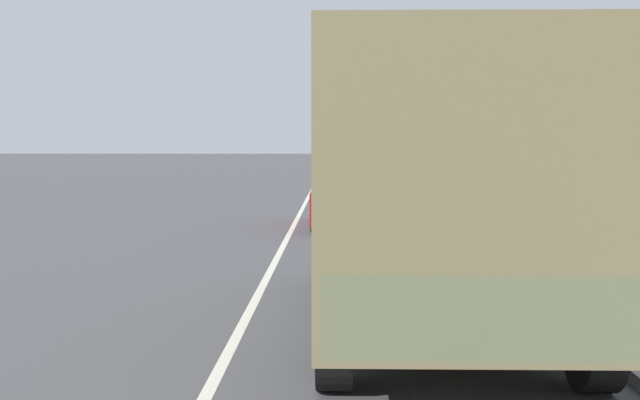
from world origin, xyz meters
The scene contains 8 objects.
ground_plane centered at (0.00, 40.00, 0.00)m, with size 180.00×180.00×0.00m, color #4C4C4F.
lane_centre_stripe centered at (0.00, 40.00, 0.00)m, with size 0.12×120.00×0.00m.
sidewalk_right centered at (4.50, 40.00, 0.06)m, with size 1.80×120.00×0.12m.
grass_strip_right centered at (8.90, 40.00, 0.01)m, with size 7.00×120.00×0.02m.
military_truck centered at (2.13, 12.87, 1.65)m, with size 2.46×7.00×2.96m.
car_nearest_ahead centered at (1.43, 23.65, 0.75)m, with size 1.92×4.17×1.69m.
car_second_ahead centered at (1.60, 35.77, 0.75)m, with size 1.72×4.31×1.69m.
car_third_ahead centered at (1.49, 48.92, 0.63)m, with size 1.82×4.11×1.39m.
Camera 1 is at (1.08, 4.10, 2.10)m, focal length 45.00 mm.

